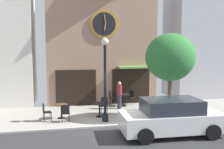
# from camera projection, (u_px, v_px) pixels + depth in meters

# --- Properties ---
(ground_plane) EXTENTS (27.66, 11.38, 0.13)m
(ground_plane) POSITION_uv_depth(u_px,v_px,m) (118.00, 132.00, 11.64)
(ground_plane) COLOR #9E998E
(clock_building) EXTENTS (7.31, 3.71, 9.47)m
(clock_building) POSITION_uv_depth(u_px,v_px,m) (101.00, 31.00, 17.91)
(clock_building) COLOR #9E7A66
(clock_building) RESTS_ON ground_plane
(street_lamp) EXTENTS (0.36, 0.36, 4.20)m
(street_lamp) POSITION_uv_depth(u_px,v_px,m) (105.00, 80.00, 12.98)
(street_lamp) COLOR black
(street_lamp) RESTS_ON ground_plane
(street_tree) EXTENTS (2.61, 2.35, 4.46)m
(street_tree) POSITION_uv_depth(u_px,v_px,m) (170.00, 57.00, 13.51)
(street_tree) COLOR brown
(street_tree) RESTS_ON ground_plane
(cafe_table_leftmost) EXTENTS (0.67, 0.67, 0.76)m
(cafe_table_leftmost) POSITION_uv_depth(u_px,v_px,m) (61.00, 109.00, 13.71)
(cafe_table_leftmost) COLOR black
(cafe_table_leftmost) RESTS_ON ground_plane
(cafe_table_center_right) EXTENTS (0.77, 0.77, 0.75)m
(cafe_table_center_right) POSITION_uv_depth(u_px,v_px,m) (99.00, 107.00, 14.04)
(cafe_table_center_right) COLOR black
(cafe_table_center_right) RESTS_ON ground_plane
(cafe_table_near_door) EXTENTS (0.78, 0.78, 0.77)m
(cafe_table_near_door) POSITION_uv_depth(u_px,v_px,m) (124.00, 97.00, 16.59)
(cafe_table_near_door) COLOR black
(cafe_table_near_door) RESTS_ON ground_plane
(cafe_table_center_left) EXTENTS (0.77, 0.77, 0.77)m
(cafe_table_center_left) POSITION_uv_depth(u_px,v_px,m) (152.00, 104.00, 14.73)
(cafe_table_center_left) COLOR black
(cafe_table_center_left) RESTS_ON ground_plane
(cafe_chair_near_tree) EXTENTS (0.51, 0.51, 0.90)m
(cafe_chair_near_tree) POSITION_uv_depth(u_px,v_px,m) (111.00, 97.00, 16.89)
(cafe_chair_near_tree) COLOR black
(cafe_chair_near_tree) RESTS_ON ground_plane
(cafe_chair_near_lamp) EXTENTS (0.41, 0.41, 0.90)m
(cafe_chair_near_lamp) POSITION_uv_depth(u_px,v_px,m) (66.00, 112.00, 12.98)
(cafe_chair_near_lamp) COLOR black
(cafe_chair_near_lamp) RESTS_ON ground_plane
(cafe_chair_facing_wall) EXTENTS (0.47, 0.47, 0.90)m
(cafe_chair_facing_wall) POSITION_uv_depth(u_px,v_px,m) (168.00, 104.00, 14.76)
(cafe_chair_facing_wall) COLOR black
(cafe_chair_facing_wall) RESTS_ON ground_plane
(cafe_chair_mid_row) EXTENTS (0.47, 0.47, 0.90)m
(cafe_chair_mid_row) POSITION_uv_depth(u_px,v_px,m) (45.00, 111.00, 13.22)
(cafe_chair_mid_row) COLOR black
(cafe_chair_mid_row) RESTS_ON ground_plane
(cafe_chair_curbside) EXTENTS (0.52, 0.52, 0.90)m
(cafe_chair_curbside) POSITION_uv_depth(u_px,v_px,m) (104.00, 104.00, 14.79)
(cafe_chair_curbside) COLOR black
(cafe_chair_curbside) RESTS_ON ground_plane
(cafe_chair_corner) EXTENTS (0.56, 0.56, 0.90)m
(cafe_chair_corner) POSITION_uv_depth(u_px,v_px,m) (131.00, 96.00, 17.20)
(cafe_chair_corner) COLOR black
(cafe_chair_corner) RESTS_ON ground_plane
(pedestrian_maroon) EXTENTS (0.43, 0.43, 1.67)m
(pedestrian_maroon) POSITION_uv_depth(u_px,v_px,m) (119.00, 95.00, 15.84)
(pedestrian_maroon) COLOR #2D2D38
(pedestrian_maroon) RESTS_ON ground_plane
(parked_car_white) EXTENTS (4.36, 2.14, 1.55)m
(parked_car_white) POSITION_uv_depth(u_px,v_px,m) (171.00, 117.00, 11.11)
(parked_car_white) COLOR white
(parked_car_white) RESTS_ON ground_plane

